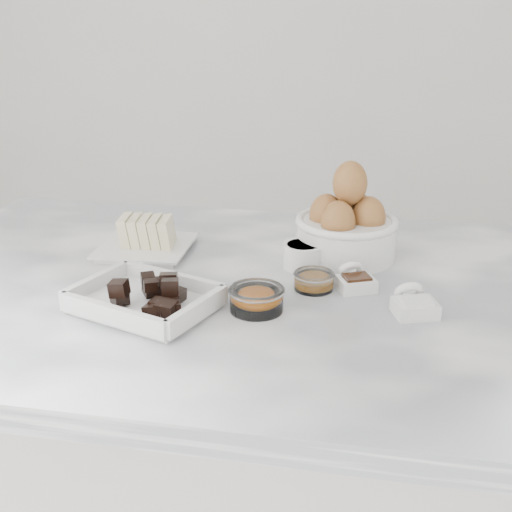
{
  "coord_description": "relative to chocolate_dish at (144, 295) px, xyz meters",
  "views": [
    {
      "loc": [
        0.23,
        -1.04,
        1.4
      ],
      "look_at": [
        0.02,
        0.03,
        0.98
      ],
      "focal_mm": 50.0,
      "sensor_mm": 36.0,
      "label": 1
    }
  ],
  "objects": [
    {
      "name": "vanilla_spoon",
      "position": [
        0.31,
        0.14,
        -0.01
      ],
      "size": [
        0.07,
        0.08,
        0.04
      ],
      "color": "white",
      "rests_on": "marble_slab"
    },
    {
      "name": "honey_bowl",
      "position": [
        0.24,
        0.12,
        -0.01
      ],
      "size": [
        0.07,
        0.07,
        0.03
      ],
      "color": "white",
      "rests_on": "marble_slab"
    },
    {
      "name": "salt_spoon",
      "position": [
        0.4,
        0.06,
        -0.01
      ],
      "size": [
        0.08,
        0.09,
        0.05
      ],
      "color": "white",
      "rests_on": "marble_slab"
    },
    {
      "name": "butter_plate",
      "position": [
        -0.08,
        0.23,
        0.0
      ],
      "size": [
        0.17,
        0.17,
        0.07
      ],
      "color": "white",
      "rests_on": "marble_slab"
    },
    {
      "name": "egg_bowl",
      "position": [
        0.28,
        0.28,
        0.03
      ],
      "size": [
        0.18,
        0.18,
        0.18
      ],
      "color": "white",
      "rests_on": "marble_slab"
    },
    {
      "name": "zest_bowl",
      "position": [
        0.17,
        0.03,
        -0.0
      ],
      "size": [
        0.09,
        0.09,
        0.04
      ],
      "color": "white",
      "rests_on": "marble_slab"
    },
    {
      "name": "marble_slab",
      "position": [
        0.12,
        0.12,
        -0.04
      ],
      "size": [
        1.2,
        0.8,
        0.04
      ],
      "primitive_type": "cube",
      "color": "white",
      "rests_on": "cabinet"
    },
    {
      "name": "chocolate_dish",
      "position": [
        0.0,
        0.0,
        0.0
      ],
      "size": [
        0.25,
        0.22,
        0.05
      ],
      "color": "white",
      "rests_on": "marble_slab"
    },
    {
      "name": "sugar_ramekin",
      "position": [
        0.21,
        0.21,
        0.0
      ],
      "size": [
        0.07,
        0.07,
        0.04
      ],
      "color": "white",
      "rests_on": "marble_slab"
    }
  ]
}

